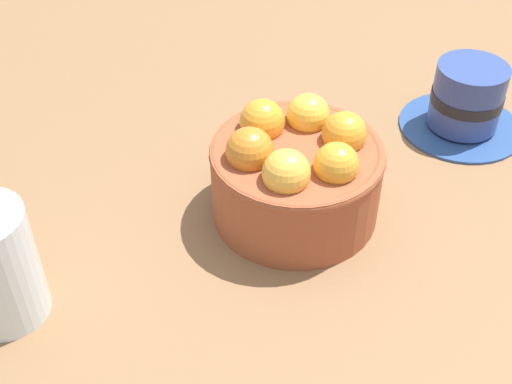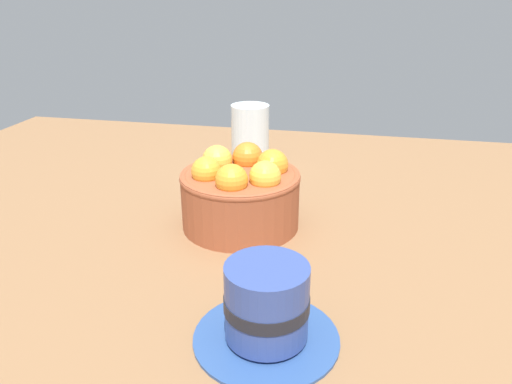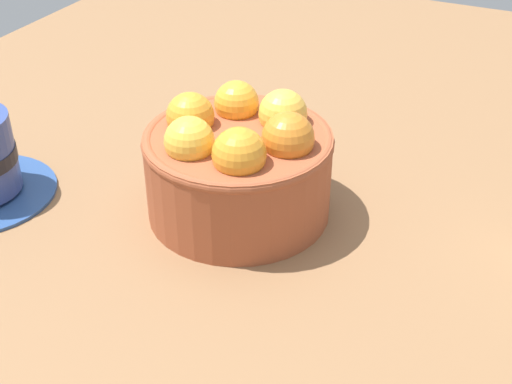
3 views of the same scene
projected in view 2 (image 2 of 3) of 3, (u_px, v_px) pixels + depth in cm
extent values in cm
cube|color=brown|center=(241.00, 238.00, 64.86)|extent=(124.32, 92.99, 3.84)
cylinder|color=#9E4C2D|center=(240.00, 200.00, 62.71)|extent=(15.11, 15.11, 7.24)
torus|color=#9E4C2D|center=(240.00, 176.00, 61.46)|extent=(15.31, 15.31, 1.00)
sphere|color=orange|center=(230.00, 180.00, 57.19)|extent=(3.92, 3.92, 3.92)
sphere|color=yellow|center=(265.00, 177.00, 58.30)|extent=(3.89, 3.89, 3.89)
sphere|color=orange|center=(273.00, 165.00, 62.13)|extent=(4.08, 4.08, 4.08)
sphere|color=orange|center=(249.00, 157.00, 64.85)|extent=(4.11, 4.11, 4.11)
sphere|color=#F7B641|center=(217.00, 160.00, 63.75)|extent=(4.00, 4.00, 4.00)
sphere|color=gold|center=(206.00, 171.00, 59.92)|extent=(3.78, 3.78, 3.78)
cylinder|color=#2B4A85|center=(266.00, 336.00, 43.23)|extent=(13.03, 13.03, 0.60)
cylinder|color=#33478C|center=(267.00, 301.00, 41.78)|extent=(7.30, 7.30, 6.85)
cylinder|color=black|center=(267.00, 303.00, 41.84)|extent=(7.46, 7.46, 1.23)
cylinder|color=silver|center=(250.00, 133.00, 86.14)|extent=(6.71, 6.71, 10.05)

